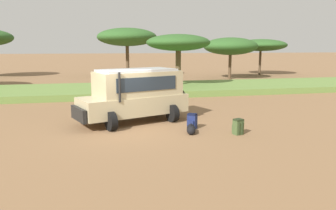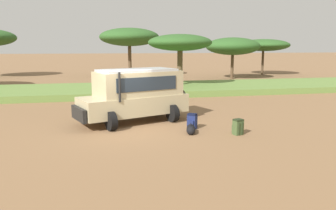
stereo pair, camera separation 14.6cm
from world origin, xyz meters
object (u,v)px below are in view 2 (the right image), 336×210
object	(u,v)px
backpack_cluster_center	(238,127)
acacia_tree_distant_right	(263,45)
duffel_bag_low_black_case	(191,129)
backpack_beside_front_wheel	(192,121)
acacia_tree_centre_back	(129,37)
safari_vehicle	(136,94)
acacia_tree_far_right	(233,46)
acacia_tree_right_mid	(180,43)

from	to	relation	value
backpack_cluster_center	acacia_tree_distant_right	size ratio (longest dim) A/B	0.10
duffel_bag_low_black_case	backpack_beside_front_wheel	bearing A→B (deg)	70.28
duffel_bag_low_black_case	acacia_tree_centre_back	bearing A→B (deg)	89.69
safari_vehicle	backpack_beside_front_wheel	distance (m)	3.03
backpack_beside_front_wheel	backpack_cluster_center	size ratio (longest dim) A/B	1.04
safari_vehicle	acacia_tree_distant_right	xyz separation A→B (m)	(18.41, 22.71, 2.33)
backpack_cluster_center	acacia_tree_far_right	size ratio (longest dim) A/B	0.11
safari_vehicle	acacia_tree_distant_right	distance (m)	29.32
acacia_tree_centre_back	safari_vehicle	bearing A→B (deg)	-94.86
safari_vehicle	duffel_bag_low_black_case	distance (m)	3.42
acacia_tree_right_mid	acacia_tree_far_right	size ratio (longest dim) A/B	0.87
acacia_tree_far_right	backpack_beside_front_wheel	bearing A→B (deg)	-117.10
acacia_tree_far_right	acacia_tree_distant_right	bearing A→B (deg)	36.65
acacia_tree_centre_back	backpack_beside_front_wheel	bearing A→B (deg)	-89.75
acacia_tree_far_right	acacia_tree_right_mid	bearing A→B (deg)	-135.06
safari_vehicle	acacia_tree_far_right	xyz separation A→B (m)	(12.51, 18.32, 2.18)
safari_vehicle	backpack_cluster_center	bearing A→B (deg)	-40.49
duffel_bag_low_black_case	acacia_tree_right_mid	xyz separation A→B (m)	(2.84, 13.19, 3.56)
backpack_cluster_center	acacia_tree_far_right	bearing A→B (deg)	67.66
acacia_tree_centre_back	acacia_tree_far_right	world-z (taller)	acacia_tree_centre_back
backpack_cluster_center	duffel_bag_low_black_case	xyz separation A→B (m)	(-1.78, 0.54, -0.14)
safari_vehicle	acacia_tree_centre_back	bearing A→B (deg)	85.14
acacia_tree_centre_back	acacia_tree_right_mid	size ratio (longest dim) A/B	1.36
acacia_tree_right_mid	acacia_tree_far_right	world-z (taller)	acacia_tree_right_mid
acacia_tree_centre_back	acacia_tree_distant_right	world-z (taller)	acacia_tree_centre_back
duffel_bag_low_black_case	acacia_tree_right_mid	bearing A→B (deg)	77.83
duffel_bag_low_black_case	acacia_tree_right_mid	size ratio (longest dim) A/B	0.15
backpack_cluster_center	acacia_tree_right_mid	bearing A→B (deg)	85.56
backpack_beside_front_wheel	acacia_tree_right_mid	size ratio (longest dim) A/B	0.13
safari_vehicle	acacia_tree_distant_right	world-z (taller)	acacia_tree_distant_right
backpack_cluster_center	acacia_tree_distant_right	distance (m)	29.94
backpack_beside_front_wheel	acacia_tree_distant_right	xyz separation A→B (m)	(16.24, 24.59, 3.30)
safari_vehicle	acacia_tree_distant_right	bearing A→B (deg)	50.97
acacia_tree_right_mid	acacia_tree_far_right	distance (m)	10.96
duffel_bag_low_black_case	acacia_tree_right_mid	world-z (taller)	acacia_tree_right_mid
acacia_tree_distant_right	acacia_tree_far_right	bearing A→B (deg)	-143.35
backpack_beside_front_wheel	backpack_cluster_center	bearing A→B (deg)	-39.73
backpack_cluster_center	acacia_tree_right_mid	size ratio (longest dim) A/B	0.12
safari_vehicle	backpack_cluster_center	xyz separation A→B (m)	(3.69, -3.15, -0.99)
backpack_cluster_center	acacia_tree_right_mid	xyz separation A→B (m)	(1.07, 13.73, 3.42)
backpack_beside_front_wheel	acacia_tree_distant_right	bearing A→B (deg)	56.56
backpack_cluster_center	acacia_tree_far_right	distance (m)	23.43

